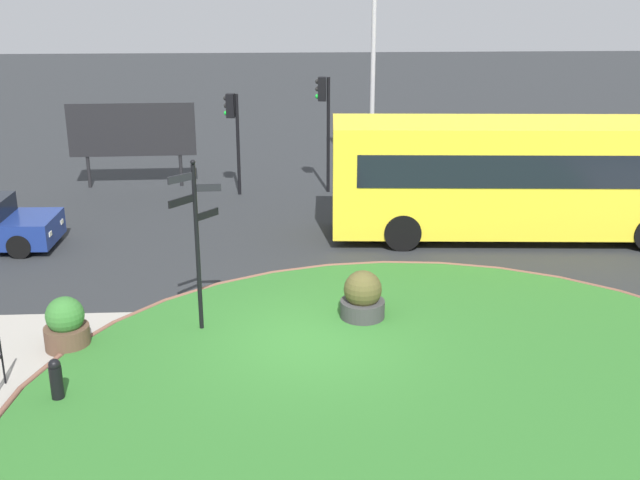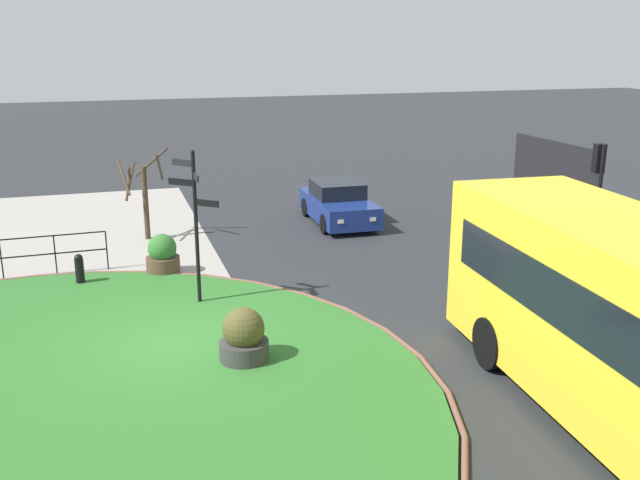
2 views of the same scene
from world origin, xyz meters
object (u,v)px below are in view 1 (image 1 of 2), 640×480
at_px(traffic_light_far, 324,109).
at_px(planter_near_signpost, 66,326).
at_px(signpost_directional, 196,234).
at_px(billboard_left, 132,131).
at_px(bollard_foreground, 56,381).
at_px(bus_yellow, 521,176).
at_px(planter_kerbside, 363,299).
at_px(traffic_light_near, 233,121).
at_px(lamppost_tall, 373,47).

relative_size(traffic_light_far, planter_near_signpost, 3.53).
bearing_deg(planter_near_signpost, signpost_directional, 12.69).
bearing_deg(billboard_left, signpost_directional, -75.46).
bearing_deg(billboard_left, bollard_foreground, -86.88).
bearing_deg(bus_yellow, planter_kerbside, -128.86).
height_order(bollard_foreground, planter_near_signpost, planter_near_signpost).
height_order(traffic_light_far, billboard_left, traffic_light_far).
relative_size(traffic_light_near, billboard_left, 0.78).
bearing_deg(lamppost_tall, planter_kerbside, -97.32).
distance_m(bollard_foreground, traffic_light_far, 14.80).
bearing_deg(planter_kerbside, billboard_left, 120.61).
height_order(signpost_directional, traffic_light_far, traffic_light_far).
xyz_separation_m(signpost_directional, lamppost_tall, (4.89, 11.93, 2.56)).
height_order(traffic_light_near, planter_near_signpost, traffic_light_near).
bearing_deg(billboard_left, bus_yellow, -28.67).
relative_size(bollard_foreground, planter_near_signpost, 0.77).
bearing_deg(signpost_directional, bollard_foreground, -129.80).
bearing_deg(bus_yellow, lamppost_tall, 123.05).
bearing_deg(lamppost_tall, bus_yellow, -60.54).
xyz_separation_m(lamppost_tall, planter_near_signpost, (-7.48, -12.51, -4.24)).
bearing_deg(bollard_foreground, traffic_light_near, 79.87).
bearing_deg(planter_kerbside, bollard_foreground, -151.31).
xyz_separation_m(signpost_directional, traffic_light_far, (3.17, 10.88, 0.66)).
xyz_separation_m(signpost_directional, bollard_foreground, (-2.24, -2.68, -1.74)).
distance_m(planter_near_signpost, planter_kerbside, 6.08).
relative_size(traffic_light_near, traffic_light_far, 0.87).
xyz_separation_m(signpost_directional, traffic_light_near, (0.16, 10.72, 0.31)).
bearing_deg(lamppost_tall, traffic_light_far, -148.56).
bearing_deg(signpost_directional, lamppost_tall, 67.73).
height_order(traffic_light_near, billboard_left, traffic_light_near).
relative_size(billboard_left, planter_kerbside, 3.78).
relative_size(bus_yellow, billboard_left, 2.44).
relative_size(signpost_directional, lamppost_tall, 0.42).
height_order(bus_yellow, planter_kerbside, bus_yellow).
bearing_deg(traffic_light_near, traffic_light_far, -167.37).
height_order(billboard_left, planter_near_signpost, billboard_left).
bearing_deg(bollard_foreground, lamppost_tall, 64.01).
distance_m(bollard_foreground, bus_yellow, 13.63).
relative_size(signpost_directional, planter_near_signpost, 3.36).
relative_size(signpost_directional, traffic_light_near, 1.09).
height_order(lamppost_tall, planter_near_signpost, lamppost_tall).
height_order(traffic_light_near, traffic_light_far, traffic_light_far).
bearing_deg(signpost_directional, bus_yellow, 34.82).
distance_m(signpost_directional, bus_yellow, 10.17).
relative_size(bollard_foreground, planter_kerbside, 0.74).
xyz_separation_m(bollard_foreground, planter_kerbside, (5.64, 3.09, 0.08)).
distance_m(signpost_directional, lamppost_tall, 13.14).
bearing_deg(billboard_left, planter_near_signpost, -87.77).
bearing_deg(traffic_light_near, lamppost_tall, -156.10).
distance_m(billboard_left, planter_near_signpost, 12.56).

